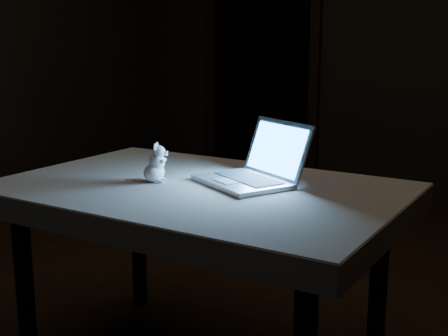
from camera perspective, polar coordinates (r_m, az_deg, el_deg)
The scene contains 7 objects.
floor at distance 2.71m, azimuth -0.46°, elevation -13.98°, with size 5.00×5.00×0.00m, color black.
back_wall at distance 4.75m, azimuth 15.88°, elevation 12.96°, with size 4.50×0.04×2.60m, color black.
doorway at distance 5.16m, azimuth 3.66°, elevation 10.67°, with size 1.06×0.36×2.13m, color black, non-canonical shape.
table at distance 2.19m, azimuth -2.29°, elevation -10.60°, with size 1.29×0.83×0.69m, color black, non-canonical shape.
tablecloth at distance 2.15m, azimuth -4.47°, elevation -2.34°, with size 1.37×0.91×0.08m, color beige, non-canonical shape.
laptop at distance 2.07m, azimuth 1.76°, elevation 1.44°, with size 0.33×0.29×0.22m, color #BCBDC2, non-canonical shape.
plush_mouse at distance 2.13m, azimuth -6.70°, elevation 0.51°, with size 0.10×0.10×0.14m, color white, non-canonical shape.
Camera 1 is at (1.27, -2.08, 1.19)m, focal length 48.00 mm.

